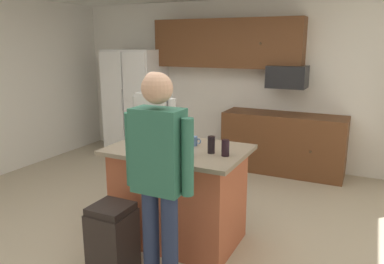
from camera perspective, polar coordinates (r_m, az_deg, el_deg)
floor at (r=4.04m, az=-3.43°, el=-15.24°), size 7.04×7.04×0.00m
back_wall at (r=6.17m, az=9.28°, el=7.32°), size 6.40×0.10×2.60m
cabinet_run_upper at (r=6.08m, az=5.24°, el=13.25°), size 2.40×0.38×0.75m
cabinet_run_lower at (r=5.88m, az=13.67°, el=-1.64°), size 1.80×0.63×0.90m
refrigerator at (r=6.71m, az=-8.55°, el=4.49°), size 0.93×0.76×1.83m
microwave_over_range at (r=5.72m, az=14.27°, el=8.13°), size 0.56×0.40×0.32m
kitchen_island at (r=3.75m, az=-2.03°, el=-9.39°), size 1.30×0.89×0.96m
person_guest_right at (r=2.82m, az=-5.06°, el=-5.86°), size 0.57×0.23×1.74m
person_guest_by_door at (r=4.42m, az=-5.72°, el=0.17°), size 0.57×0.22×1.62m
glass_short_whisky at (r=3.81m, az=-3.77°, el=-0.50°), size 0.07×0.07×0.13m
tumbler_amber at (r=3.31m, az=-0.52°, el=-2.57°), size 0.07×0.07×0.13m
glass_dark_ale at (r=3.40m, az=2.94°, el=-1.94°), size 0.07×0.07×0.16m
glass_pilsner at (r=3.33m, az=5.09°, el=-2.41°), size 0.07×0.07×0.15m
mug_blue_stoneware at (r=3.65m, az=0.25°, el=-1.38°), size 0.12×0.08×0.09m
trash_bin at (r=3.41m, az=-11.96°, el=-15.56°), size 0.34×0.34×0.61m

